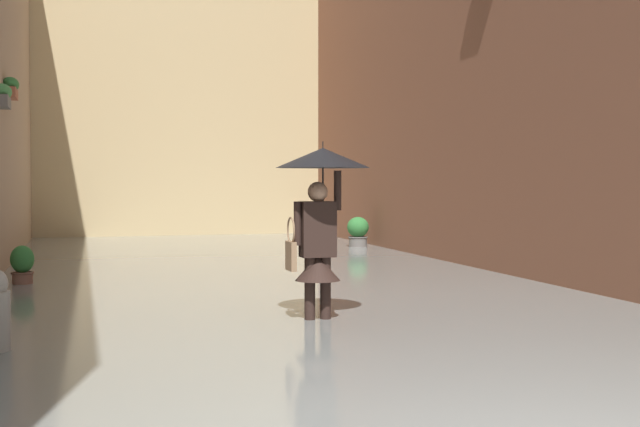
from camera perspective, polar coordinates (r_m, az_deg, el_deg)
The scene contains 6 objects.
ground_plane at distance 14.03m, azimuth -4.65°, elevation -4.56°, with size 60.00×60.00×0.00m, color gray.
flood_water at distance 14.02m, azimuth -4.65°, elevation -4.30°, with size 8.72×25.85×0.13m, color slate.
building_facade_far at distance 25.12m, azimuth -9.68°, elevation 13.48°, with size 11.52×1.80×13.13m, color tan.
person_wading at distance 9.27m, azimuth 0.02°, elevation 1.09°, with size 1.04×1.04×2.09m.
potted_plant_mid_right at distance 13.29m, azimuth -19.51°, elevation -3.46°, with size 0.35×0.35×0.70m.
potted_plant_near_left at distance 19.50m, azimuth 2.58°, elevation -1.34°, with size 0.50×0.50×0.82m.
Camera 1 is at (2.73, 3.74, 1.67)m, focal length 47.26 mm.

